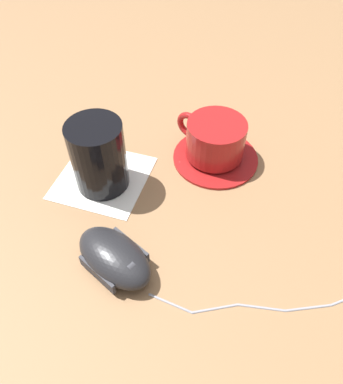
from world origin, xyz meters
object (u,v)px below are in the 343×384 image
(coffee_cup, at_px, (215,139))
(drinking_glass, at_px, (99,156))
(saucer, at_px, (215,157))
(computer_mouse, at_px, (114,257))

(coffee_cup, distance_m, drinking_glass, 0.18)
(saucer, distance_m, coffee_cup, 0.03)
(drinking_glass, bearing_deg, saucer, 141.52)
(saucer, relative_size, coffee_cup, 1.14)
(computer_mouse, bearing_deg, saucer, 178.84)
(computer_mouse, distance_m, drinking_glass, 0.15)
(saucer, xyz_separation_m, computer_mouse, (0.24, -0.00, 0.02))
(saucer, bearing_deg, coffee_cup, -108.21)
(computer_mouse, bearing_deg, drinking_glass, -132.36)
(computer_mouse, height_order, drinking_glass, drinking_glass)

